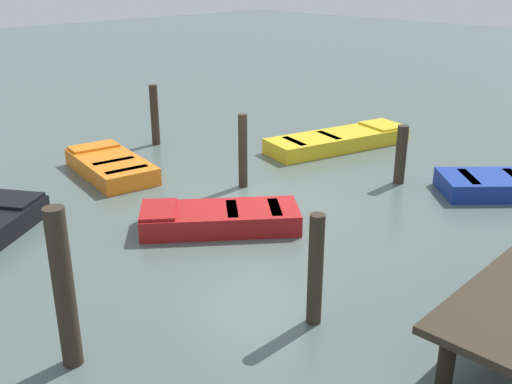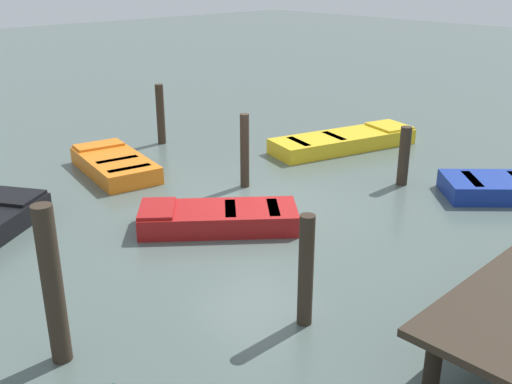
{
  "view_description": "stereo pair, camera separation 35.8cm",
  "coord_description": "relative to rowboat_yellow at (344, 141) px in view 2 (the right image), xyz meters",
  "views": [
    {
      "loc": [
        7.92,
        8.01,
        4.71
      ],
      "look_at": [
        0.0,
        0.0,
        0.35
      ],
      "focal_mm": 41.48,
      "sensor_mm": 36.0,
      "label": 1
    },
    {
      "loc": [
        7.66,
        8.26,
        4.71
      ],
      "look_at": [
        0.0,
        0.0,
        0.35
      ],
      "focal_mm": 41.48,
      "sensor_mm": 36.0,
      "label": 2
    }
  ],
  "objects": [
    {
      "name": "mooring_piling_center",
      "position": [
        1.25,
        2.71,
        0.46
      ],
      "size": [
        0.25,
        0.25,
        1.35
      ],
      "primitive_type": "cylinder",
      "color": "#33281E",
      "rests_on": "ground_plane"
    },
    {
      "name": "mooring_piling_mid_right",
      "position": [
        3.37,
        -3.77,
        0.61
      ],
      "size": [
        0.23,
        0.23,
        1.66
      ],
      "primitive_type": "cylinder",
      "color": "#33281E",
      "rests_on": "ground_plane"
    },
    {
      "name": "rowboat_orange",
      "position": [
        5.63,
        -2.46,
        0.0
      ],
      "size": [
        1.74,
        2.93,
        0.46
      ],
      "rotation": [
        0.0,
        0.0,
        4.54
      ],
      "color": "orange",
      "rests_on": "ground_plane"
    },
    {
      "name": "mooring_piling_far_right",
      "position": [
        9.85,
        3.46,
        0.85
      ],
      "size": [
        0.25,
        0.25,
        2.12
      ],
      "primitive_type": "cylinder",
      "color": "#33281E",
      "rests_on": "ground_plane"
    },
    {
      "name": "mooring_piling_near_right",
      "position": [
        3.96,
        0.37,
        0.62
      ],
      "size": [
        0.2,
        0.2,
        1.67
      ],
      "primitive_type": "cylinder",
      "color": "#33281E",
      "rests_on": "ground_plane"
    },
    {
      "name": "rowboat_yellow",
      "position": [
        0.0,
        0.0,
        0.0
      ],
      "size": [
        4.27,
        2.19,
        0.46
      ],
      "rotation": [
        0.0,
        0.0,
        2.89
      ],
      "color": "gold",
      "rests_on": "ground_plane"
    },
    {
      "name": "mooring_piling_mid_left",
      "position": [
        6.99,
        5.0,
        0.61
      ],
      "size": [
        0.21,
        0.21,
        1.64
      ],
      "primitive_type": "cylinder",
      "color": "#33281E",
      "rests_on": "ground_plane"
    },
    {
      "name": "rowboat_red",
      "position": [
        5.85,
        1.7,
        0.0
      ],
      "size": [
        3.0,
        2.74,
        0.46
      ],
      "rotation": [
        0.0,
        0.0,
        5.6
      ],
      "color": "maroon",
      "rests_on": "ground_plane"
    },
    {
      "name": "ground_plane",
      "position": [
        4.64,
        1.47,
        -0.22
      ],
      "size": [
        80.0,
        80.0,
        0.0
      ],
      "primitive_type": "plane",
      "color": "#4C5B56"
    }
  ]
}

